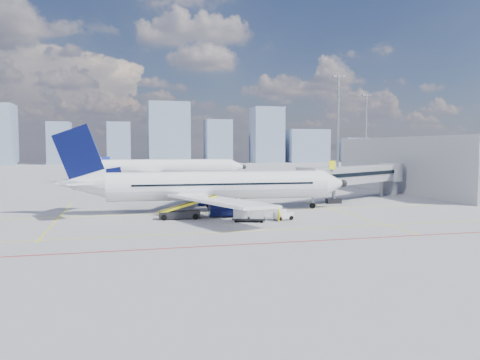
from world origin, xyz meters
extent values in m
plane|color=gray|center=(0.00, 0.00, 0.00)|extent=(420.00, 420.00, 0.00)
cube|color=yellow|center=(0.00, 8.00, 0.01)|extent=(60.00, 0.18, 0.01)
cube|color=yellow|center=(0.00, -6.00, 0.01)|extent=(80.00, 0.15, 0.01)
cube|color=yellow|center=(14.00, 2.00, 0.01)|extent=(0.15, 28.00, 0.01)
cube|color=yellow|center=(-20.00, 8.00, 0.01)|extent=(0.15, 30.00, 0.01)
cube|color=maroon|center=(0.00, -12.00, 0.01)|extent=(90.00, 0.25, 0.01)
cube|color=#989AA0|center=(22.25, 16.15, 3.90)|extent=(20.84, 13.93, 2.60)
cube|color=black|center=(22.25, 16.15, 4.10)|extent=(20.52, 13.82, 0.55)
cube|color=#989AA0|center=(12.70, 10.50, 3.90)|extent=(4.49, 4.56, 3.00)
cube|color=black|center=(17.00, 12.80, 0.35)|extent=(2.20, 1.00, 0.70)
cylinder|color=gray|center=(17.00, 12.80, 1.70)|extent=(0.56, 0.56, 2.70)
cylinder|color=gray|center=(29.00, 20.00, 1.95)|extent=(0.60, 0.60, 3.90)
cylinder|color=#989AA0|center=(32.00, 22.00, 3.90)|extent=(4.00, 4.00, 3.00)
cylinder|color=gray|center=(32.00, 22.00, 1.95)|extent=(2.40, 2.40, 3.90)
cube|color=yellow|center=(15.50, 10.30, 5.70)|extent=(1.26, 0.82, 1.20)
cube|color=#989AA0|center=(40.00, 26.00, 5.00)|extent=(10.00, 42.00, 10.00)
cube|color=black|center=(35.20, 26.00, 5.00)|extent=(0.25, 40.00, 4.50)
cylinder|color=gray|center=(38.00, 55.00, 12.50)|extent=(0.56, 0.56, 25.00)
cube|color=gray|center=(38.00, 55.00, 25.20)|extent=(3.20, 0.40, 0.50)
cube|color=#A9ABB0|center=(36.80, 54.75, 25.20)|extent=(0.60, 0.15, 0.35)
cube|color=#A9ABB0|center=(38.00, 54.75, 25.20)|extent=(0.60, 0.15, 0.35)
cube|color=#A9ABB0|center=(39.20, 54.75, 25.20)|extent=(0.60, 0.15, 0.35)
cylinder|color=gray|center=(65.00, 90.00, 12.50)|extent=(0.56, 0.56, 25.00)
cube|color=gray|center=(65.00, 90.00, 25.20)|extent=(3.20, 0.40, 0.50)
cube|color=#A9ABB0|center=(63.80, 89.75, 25.20)|extent=(0.60, 0.15, 0.35)
cube|color=#A9ABB0|center=(65.00, 89.75, 25.20)|extent=(0.60, 0.15, 0.35)
cube|color=#A9ABB0|center=(66.20, 89.75, 25.20)|extent=(0.60, 0.15, 0.35)
cube|color=gray|center=(-67.24, 190.00, 14.17)|extent=(10.88, 15.99, 28.35)
cube|color=gray|center=(-42.14, 190.00, 10.14)|extent=(10.50, 12.75, 20.27)
cube|color=gray|center=(-14.56, 190.00, 10.31)|extent=(11.22, 10.39, 20.62)
cube|color=gray|center=(10.08, 190.00, 15.46)|extent=(20.37, 14.13, 30.92)
cube|color=gray|center=(35.52, 190.00, 11.21)|extent=(13.19, 11.88, 22.43)
cube|color=gray|center=(62.06, 190.00, 14.69)|extent=(16.01, 13.84, 29.38)
cube|color=gray|center=(84.68, 190.00, 8.91)|extent=(21.97, 15.09, 17.82)
cube|color=gray|center=(113.08, 190.00, 6.68)|extent=(13.92, 12.81, 13.36)
cylinder|color=silver|center=(-0.76, 8.69, 3.30)|extent=(27.99, 4.74, 3.62)
cone|color=silver|center=(14.83, 8.06, 3.30)|extent=(3.49, 3.75, 3.62)
sphere|color=black|center=(16.13, 8.01, 3.30)|extent=(1.06, 1.06, 1.02)
cone|color=silver|center=(-17.65, 9.36, 3.81)|extent=(6.09, 3.86, 3.62)
cube|color=black|center=(13.63, 8.11, 3.81)|extent=(1.45, 1.45, 0.42)
cube|color=silver|center=(-1.82, 17.10, 2.30)|extent=(11.13, 15.89, 0.54)
cube|color=silver|center=(-2.49, 0.39, 2.30)|extent=(10.17, 16.03, 0.54)
cylinder|color=#070C38|center=(-1.01, 14.09, 1.14)|extent=(3.43, 2.27, 2.14)
cylinder|color=#070C38|center=(-1.44, 3.32, 1.14)|extent=(3.43, 2.27, 2.14)
cylinder|color=#A9ABB0|center=(0.76, 14.02, 1.14)|extent=(0.41, 2.20, 2.19)
cylinder|color=#A9ABB0|center=(0.32, 3.25, 1.14)|extent=(0.41, 2.20, 2.19)
cube|color=#070C38|center=(-17.65, 9.36, 7.02)|extent=(6.37, 0.55, 7.92)
cube|color=#070C38|center=(-15.43, 9.28, 4.79)|extent=(5.25, 0.49, 2.00)
cube|color=silver|center=(-17.91, 12.35, 4.14)|extent=(4.68, 5.89, 0.20)
cube|color=silver|center=(-18.14, 6.41, 4.14)|extent=(4.38, 5.84, 0.20)
cylinder|color=gray|center=(11.77, 8.19, 0.90)|extent=(0.29, 0.29, 1.80)
cylinder|color=black|center=(11.77, 8.19, 0.38)|extent=(0.77, 0.31, 0.76)
cylinder|color=gray|center=(-1.59, 11.14, 0.80)|extent=(0.33, 0.33, 1.60)
cylinder|color=black|center=(-1.59, 11.14, 0.50)|extent=(1.03, 0.69, 1.00)
cylinder|color=gray|center=(-1.78, 6.31, 0.80)|extent=(0.33, 0.33, 1.60)
cylinder|color=black|center=(-1.78, 6.31, 0.50)|extent=(1.03, 0.69, 1.00)
cube|color=black|center=(-0.22, 10.46, 3.58)|extent=(22.84, 1.01, 0.24)
cube|color=black|center=(-0.37, 6.88, 3.58)|extent=(22.84, 1.01, 0.24)
cylinder|color=silver|center=(-2.23, 63.45, 3.30)|extent=(30.87, 5.76, 3.99)
cone|color=silver|center=(14.93, 62.45, 3.30)|extent=(3.91, 4.20, 3.99)
sphere|color=black|center=(16.36, 62.37, 3.30)|extent=(1.19, 1.19, 1.13)
cone|color=silver|center=(-20.82, 64.52, 3.86)|extent=(6.77, 4.36, 3.99)
cube|color=black|center=(13.60, 62.53, 3.86)|extent=(1.62, 1.62, 0.46)
cube|color=silver|center=(-3.23, 72.73, 2.20)|extent=(12.48, 17.45, 0.59)
cube|color=silver|center=(-4.30, 54.34, 2.20)|extent=(10.95, 17.68, 0.59)
cylinder|color=#070C38|center=(-2.40, 69.40, 0.92)|extent=(3.81, 2.56, 2.35)
cylinder|color=#070C38|center=(-3.09, 57.55, 0.92)|extent=(3.81, 2.56, 2.35)
cylinder|color=#A9ABB0|center=(-0.46, 69.29, 0.92)|extent=(0.50, 2.43, 2.41)
cylinder|color=#A9ABB0|center=(-1.15, 57.44, 0.92)|extent=(0.50, 2.43, 2.41)
cube|color=navy|center=(-20.82, 64.52, 7.39)|extent=(7.02, 0.73, 8.72)
cube|color=navy|center=(-18.37, 64.38, 4.94)|extent=(5.78, 0.64, 2.20)
cube|color=silver|center=(-21.04, 67.81, 4.22)|extent=(5.22, 6.49, 0.23)
cube|color=silver|center=(-21.42, 61.28, 4.22)|extent=(4.74, 6.41, 0.23)
cylinder|color=black|center=(-3.10, 66.16, 0.50)|extent=(1.04, 0.71, 1.00)
cylinder|color=black|center=(-3.41, 60.85, 0.50)|extent=(1.04, 0.71, 1.00)
cylinder|color=black|center=(11.56, 62.65, 0.38)|extent=(0.77, 0.32, 0.76)
cube|color=silver|center=(4.69, -0.18, 0.50)|extent=(2.17, 1.44, 0.73)
cube|color=silver|center=(4.33, -0.25, 1.05)|extent=(1.09, 1.20, 0.55)
cube|color=black|center=(4.33, -0.25, 1.23)|extent=(0.99, 1.14, 0.32)
cylinder|color=black|center=(4.06, -0.81, 0.26)|extent=(0.54, 0.29, 0.51)
cylinder|color=black|center=(3.88, 0.18, 0.26)|extent=(0.54, 0.29, 0.51)
cylinder|color=black|center=(5.50, -0.55, 0.26)|extent=(0.54, 0.29, 0.51)
cylinder|color=black|center=(5.32, 0.44, 0.26)|extent=(0.54, 0.29, 0.51)
cube|color=black|center=(0.65, -0.38, 0.32)|extent=(3.91, 2.64, 0.18)
cube|color=silver|center=(-0.20, -0.10, 1.20)|extent=(1.94, 1.90, 1.55)
cube|color=silver|center=(1.50, -0.66, 1.20)|extent=(1.94, 1.90, 1.55)
cylinder|color=black|center=(-0.89, -0.61, 0.16)|extent=(0.35, 0.23, 0.32)
cylinder|color=black|center=(-0.46, 0.72, 0.16)|extent=(0.35, 0.23, 0.32)
cylinder|color=black|center=(1.76, -1.48, 0.16)|extent=(0.35, 0.23, 0.32)
cylinder|color=black|center=(2.19, -0.16, 0.16)|extent=(0.35, 0.23, 0.32)
cube|color=black|center=(-6.54, 3.37, 0.50)|extent=(4.72, 1.93, 0.77)
cube|color=black|center=(-5.66, 3.32, 1.65)|extent=(6.67, 1.49, 2.03)
cube|color=yellow|center=(-5.62, 3.92, 1.65)|extent=(6.64, 0.48, 2.12)
cube|color=yellow|center=(-5.69, 2.71, 1.65)|extent=(6.64, 0.48, 2.12)
cylinder|color=black|center=(-8.35, 2.70, 0.33)|extent=(0.68, 0.30, 0.66)
cylinder|color=black|center=(-8.26, 4.25, 0.33)|extent=(0.68, 0.30, 0.66)
cylinder|color=black|center=(-4.82, 2.50, 0.33)|extent=(0.68, 0.30, 0.66)
cylinder|color=black|center=(-4.73, 4.04, 0.33)|extent=(0.68, 0.30, 0.66)
imported|color=yellow|center=(3.91, -1.06, 0.92)|extent=(0.70, 0.80, 1.84)
camera|label=1|loc=(-12.67, -49.52, 8.14)|focal=35.00mm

